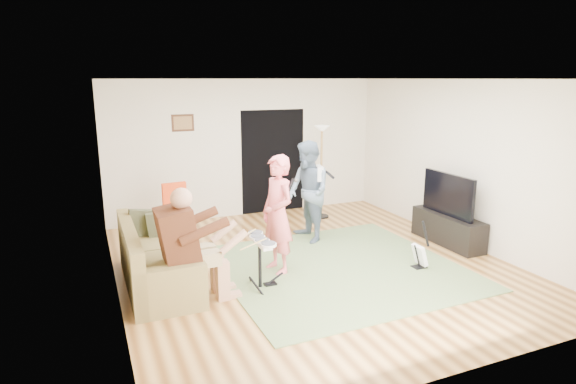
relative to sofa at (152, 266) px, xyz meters
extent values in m
plane|color=brown|center=(2.29, -0.18, -0.28)|extent=(6.00, 6.00, 0.00)
plane|color=white|center=(2.29, -0.18, 2.42)|extent=(6.00, 6.00, 0.00)
plane|color=brown|center=(-0.45, 0.02, 1.27)|extent=(0.00, 2.05, 2.05)
plane|color=black|center=(2.84, 2.81, 0.77)|extent=(2.10, 0.00, 2.10)
cube|color=#3F2314|center=(1.04, 2.81, 1.62)|extent=(0.42, 0.03, 0.32)
cube|color=#627C4B|center=(2.58, -0.47, -0.27)|extent=(3.40, 3.31, 0.02)
cube|color=olive|center=(0.09, 0.00, -0.07)|extent=(0.83, 1.67, 0.41)
cube|color=olive|center=(-0.26, 0.00, 0.14)|extent=(0.16, 2.06, 0.83)
cube|color=olive|center=(0.09, 0.93, 0.02)|extent=(0.83, 0.20, 0.59)
cube|color=olive|center=(0.09, -0.93, 0.02)|extent=(0.83, 0.20, 0.59)
cube|color=#542917|center=(0.24, -0.65, 0.59)|extent=(0.41, 0.53, 0.67)
sphere|color=tan|center=(0.31, -0.65, 1.04)|extent=(0.26, 0.26, 0.26)
cylinder|color=black|center=(1.29, -0.65, 0.06)|extent=(0.04, 0.04, 0.63)
cube|color=white|center=(1.29, -0.65, 0.37)|extent=(0.12, 0.63, 0.04)
imported|color=#F56A73|center=(1.72, -0.21, 0.57)|extent=(0.51, 0.68, 1.69)
imported|color=slate|center=(2.69, 0.83, 0.58)|extent=(0.67, 0.85, 1.71)
cube|color=black|center=(3.66, -0.93, -0.26)|extent=(0.20, 0.16, 0.03)
cube|color=white|center=(3.66, -0.93, -0.07)|extent=(0.15, 0.23, 0.31)
cylinder|color=black|center=(3.74, -0.93, 0.24)|extent=(0.16, 0.04, 0.40)
cylinder|color=black|center=(3.55, 2.02, -0.26)|extent=(0.33, 0.33, 0.03)
cylinder|color=#9F7844|center=(3.55, 2.02, 0.60)|extent=(0.04, 0.04, 1.73)
cone|color=white|center=(3.55, 2.02, 1.49)|extent=(0.29, 0.29, 0.12)
cube|color=#D5B28A|center=(0.66, 1.59, 0.18)|extent=(0.46, 0.46, 0.04)
cube|color=#FF4D1A|center=(0.66, 1.78, 0.51)|extent=(0.41, 0.12, 0.42)
cube|color=black|center=(4.79, -0.22, -0.03)|extent=(0.40, 1.40, 0.50)
cube|color=black|center=(4.74, -0.22, 0.57)|extent=(0.06, 1.14, 0.69)
camera|label=1|loc=(-0.70, -6.24, 2.43)|focal=30.00mm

